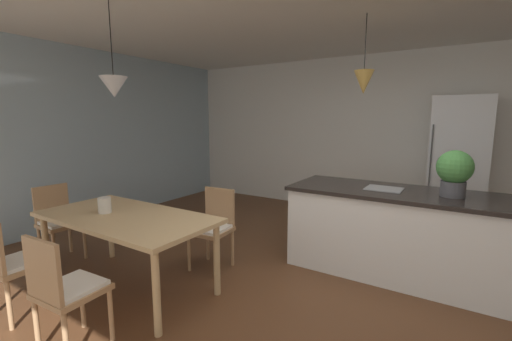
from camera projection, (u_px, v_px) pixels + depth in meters
The scene contains 14 objects.
ground_plane at pixel (326, 306), 2.97m from camera, with size 10.00×8.40×0.04m, color brown.
wall_back_kitchen at pixel (399, 136), 5.48m from camera, with size 10.00×0.12×2.70m, color white.
window_wall_left_glazing at pixel (66, 138), 4.90m from camera, with size 0.06×8.40×2.70m, color #9EB7C6.
dining_table at pixel (126, 222), 3.16m from camera, with size 1.77×0.88×0.73m.
chair_far_right at pixel (213, 225), 3.65m from camera, with size 0.43×0.43×0.87m.
chair_near_right at pixel (65, 288), 2.30m from camera, with size 0.42×0.42×0.87m.
chair_window_end at pixel (58, 220), 3.85m from camera, with size 0.41×0.41×0.87m.
chair_near_left at pixel (12, 262), 2.72m from camera, with size 0.41×0.41×0.87m.
kitchen_island at pixel (399, 232), 3.49m from camera, with size 2.25×0.88×0.91m.
refrigerator at pixel (458, 166), 4.74m from camera, with size 0.73×0.67×1.95m.
pendant_over_table at pixel (114, 87), 2.98m from camera, with size 0.24×0.24×0.87m.
pendant_over_island_main at pixel (364, 82), 3.48m from camera, with size 0.21×0.21×0.81m.
potted_plant_on_island at pixel (454, 171), 3.14m from camera, with size 0.32×0.32×0.45m.
vase_on_dining_table at pixel (105, 205), 3.21m from camera, with size 0.12×0.12×0.15m.
Camera 1 is at (0.94, -2.65, 1.64)m, focal length 23.31 mm.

